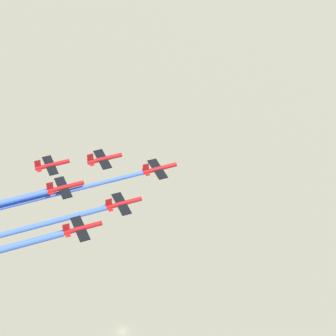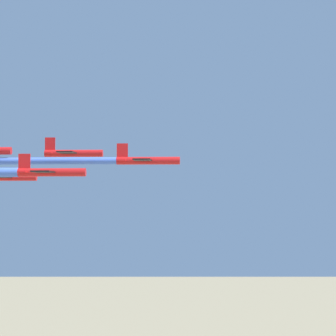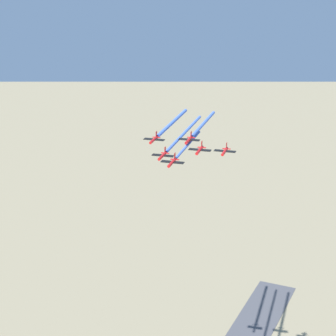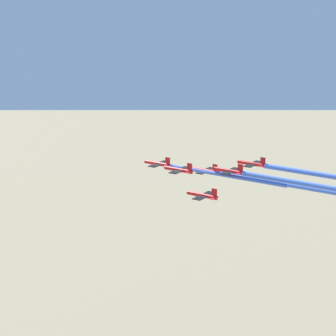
{
  "view_description": "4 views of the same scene",
  "coord_description": "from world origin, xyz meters",
  "px_view_note": "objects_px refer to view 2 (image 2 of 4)",
  "views": [
    {
      "loc": [
        -171.33,
        45.48,
        224.29
      ],
      "look_at": [
        -52.13,
        -0.63,
        125.19
      ],
      "focal_mm": 70.0,
      "sensor_mm": 36.0,
      "label": 1
    },
    {
      "loc": [
        -143.0,
        -6.14,
        124.22
      ],
      "look_at": [
        -59.31,
        0.09,
        127.76
      ],
      "focal_mm": 70.0,
      "sensor_mm": 36.0,
      "label": 2
    },
    {
      "loc": [
        3.15,
        -196.73,
        198.07
      ],
      "look_at": [
        -55.91,
        -2.09,
        128.63
      ],
      "focal_mm": 70.0,
      "sensor_mm": 36.0,
      "label": 3
    },
    {
      "loc": [
        89.64,
        108.18,
        176.35
      ],
      "look_at": [
        -57.28,
        5.77,
        127.76
      ],
      "focal_mm": 70.0,
      "sensor_mm": 36.0,
      "label": 4
    }
  ],
  "objects_px": {
    "jet_1": "(71,153)",
    "jet_3": "(8,177)",
    "jet_0": "(146,160)",
    "jet_2": "(49,172)"
  },
  "relations": [
    {
      "from": "jet_1",
      "to": "jet_3",
      "type": "height_order",
      "value": "jet_1"
    },
    {
      "from": "jet_0",
      "to": "jet_2",
      "type": "xyz_separation_m",
      "value": [
        -6.94,
        11.33,
        -1.78
      ]
    },
    {
      "from": "jet_0",
      "to": "jet_3",
      "type": "relative_size",
      "value": 1.0
    },
    {
      "from": "jet_0",
      "to": "jet_3",
      "type": "bearing_deg",
      "value": -120.47
    },
    {
      "from": "jet_2",
      "to": "jet_3",
      "type": "distance_m",
      "value": 23.22
    },
    {
      "from": "jet_1",
      "to": "jet_2",
      "type": "relative_size",
      "value": 1.0
    },
    {
      "from": "jet_2",
      "to": "jet_3",
      "type": "xyz_separation_m",
      "value": [
        20.0,
        11.81,
        -0.08
      ]
    },
    {
      "from": "jet_2",
      "to": "jet_0",
      "type": "bearing_deg",
      "value": 120.47
    },
    {
      "from": "jet_1",
      "to": "jet_0",
      "type": "bearing_deg",
      "value": 59.53
    },
    {
      "from": "jet_1",
      "to": "jet_2",
      "type": "distance_m",
      "value": 13.85
    }
  ]
}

